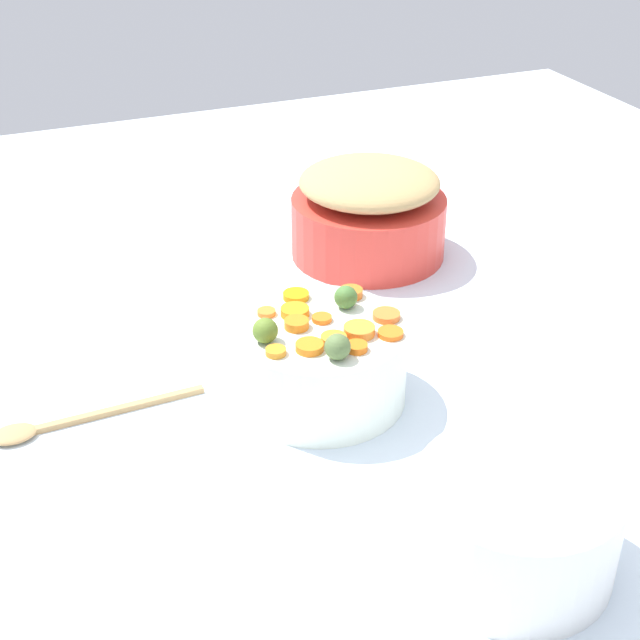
% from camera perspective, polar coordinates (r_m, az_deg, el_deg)
% --- Properties ---
extents(tabletop, '(2.40, 2.40, 0.02)m').
position_cam_1_polar(tabletop, '(1.29, -0.92, -4.30)').
color(tabletop, white).
rests_on(tabletop, ground).
extents(serving_bowl_carrots, '(0.23, 0.23, 0.11)m').
position_cam_1_polar(serving_bowl_carrots, '(1.23, 0.00, -2.58)').
color(serving_bowl_carrots, white).
rests_on(serving_bowl_carrots, tabletop).
extents(metal_pot, '(0.26, 0.26, 0.10)m').
position_cam_1_polar(metal_pot, '(1.61, 2.92, 5.65)').
color(metal_pot, red).
rests_on(metal_pot, tabletop).
extents(stuffing_mound, '(0.23, 0.23, 0.06)m').
position_cam_1_polar(stuffing_mound, '(1.58, 3.00, 8.31)').
color(stuffing_mound, tan).
rests_on(stuffing_mound, metal_pot).
extents(carrot_slice_0, '(0.04, 0.04, 0.01)m').
position_cam_1_polar(carrot_slice_0, '(1.21, 0.11, 0.10)').
color(carrot_slice_0, orange).
rests_on(carrot_slice_0, serving_bowl_carrots).
extents(carrot_slice_1, '(0.03, 0.03, 0.01)m').
position_cam_1_polar(carrot_slice_1, '(1.15, -2.68, -1.91)').
color(carrot_slice_1, orange).
rests_on(carrot_slice_1, serving_bowl_carrots).
extents(carrot_slice_2, '(0.04, 0.04, 0.01)m').
position_cam_1_polar(carrot_slice_2, '(1.17, 0.83, -1.16)').
color(carrot_slice_2, orange).
rests_on(carrot_slice_2, serving_bowl_carrots).
extents(carrot_slice_3, '(0.05, 0.05, 0.01)m').
position_cam_1_polar(carrot_slice_3, '(1.23, -1.52, 0.52)').
color(carrot_slice_3, orange).
rests_on(carrot_slice_3, serving_bowl_carrots).
extents(carrot_slice_4, '(0.05, 0.05, 0.01)m').
position_cam_1_polar(carrot_slice_4, '(1.27, -1.45, 1.48)').
color(carrot_slice_4, orange).
rests_on(carrot_slice_4, serving_bowl_carrots).
extents(carrot_slice_5, '(0.03, 0.03, 0.01)m').
position_cam_1_polar(carrot_slice_5, '(1.15, 2.23, -1.64)').
color(carrot_slice_5, orange).
rests_on(carrot_slice_5, serving_bowl_carrots).
extents(carrot_slice_6, '(0.04, 0.04, 0.01)m').
position_cam_1_polar(carrot_slice_6, '(1.22, 4.02, 0.28)').
color(carrot_slice_6, orange).
rests_on(carrot_slice_6, serving_bowl_carrots).
extents(carrot_slice_7, '(0.04, 0.04, 0.01)m').
position_cam_1_polar(carrot_slice_7, '(1.18, 2.38, -0.63)').
color(carrot_slice_7, orange).
rests_on(carrot_slice_7, serving_bowl_carrots).
extents(carrot_slice_8, '(0.04, 0.04, 0.01)m').
position_cam_1_polar(carrot_slice_8, '(1.19, 4.27, -0.80)').
color(carrot_slice_8, orange).
rests_on(carrot_slice_8, serving_bowl_carrots).
extents(carrot_slice_9, '(0.04, 0.04, 0.01)m').
position_cam_1_polar(carrot_slice_9, '(1.15, -0.63, -1.62)').
color(carrot_slice_9, orange).
rests_on(carrot_slice_9, serving_bowl_carrots).
extents(carrot_slice_10, '(0.04, 0.04, 0.01)m').
position_cam_1_polar(carrot_slice_10, '(1.27, 1.88, 1.65)').
color(carrot_slice_10, orange).
rests_on(carrot_slice_10, serving_bowl_carrots).
extents(carrot_slice_11, '(0.04, 0.04, 0.01)m').
position_cam_1_polar(carrot_slice_11, '(1.20, -1.42, -0.23)').
color(carrot_slice_11, orange).
rests_on(carrot_slice_11, serving_bowl_carrots).
extents(carrot_slice_12, '(0.03, 0.03, 0.01)m').
position_cam_1_polar(carrot_slice_12, '(1.23, -3.24, 0.46)').
color(carrot_slice_12, orange).
rests_on(carrot_slice_12, serving_bowl_carrots).
extents(brussels_sprout_0, '(0.03, 0.03, 0.03)m').
position_cam_1_polar(brussels_sprout_0, '(1.16, -3.32, -0.64)').
color(brussels_sprout_0, '#5C7928').
rests_on(brussels_sprout_0, serving_bowl_carrots).
extents(brussels_sprout_1, '(0.03, 0.03, 0.03)m').
position_cam_1_polar(brussels_sprout_1, '(1.24, 1.57, 1.38)').
color(brussels_sprout_1, '#467434').
rests_on(brussels_sprout_1, serving_bowl_carrots).
extents(brussels_sprout_2, '(0.03, 0.03, 0.03)m').
position_cam_1_polar(brussels_sprout_2, '(1.13, 0.95, -1.65)').
color(brussels_sprout_2, '#57713E').
rests_on(brussels_sprout_2, serving_bowl_carrots).
extents(wooden_spoon, '(0.28, 0.04, 0.01)m').
position_cam_1_polar(wooden_spoon, '(1.25, -15.58, -6.06)').
color(wooden_spoon, tan).
rests_on(wooden_spoon, tabletop).
extents(casserole_dish, '(0.21, 0.21, 0.11)m').
position_cam_1_polar(casserole_dish, '(1.01, 11.69, -11.95)').
color(casserole_dish, white).
rests_on(casserole_dish, tabletop).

